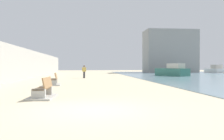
{
  "coord_description": "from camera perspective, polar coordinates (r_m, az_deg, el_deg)",
  "views": [
    {
      "loc": [
        -0.14,
        -7.98,
        1.49
      ],
      "look_at": [
        2.0,
        11.86,
        1.16
      ],
      "focal_mm": 37.42,
      "sensor_mm": 36.0,
      "label": 1
    }
  ],
  "objects": [
    {
      "name": "boat_nearest",
      "position": [
        55.94,
        23.83,
        0.06
      ],
      "size": [
        2.5,
        4.96,
        1.79
      ],
      "color": "white",
      "rests_on": "water_bay"
    },
    {
      "name": "bench_far",
      "position": [
        19.04,
        -14.12,
        -2.87
      ],
      "size": [
        1.27,
        2.18,
        0.98
      ],
      "color": "#ADAAA3",
      "rests_on": "ground"
    },
    {
      "name": "ground_plane",
      "position": [
        26.02,
        -5.83,
        -2.34
      ],
      "size": [
        120.0,
        120.0,
        0.0
      ],
      "primitive_type": "plane",
      "color": "beige"
    },
    {
      "name": "boat_outer",
      "position": [
        36.03,
        14.58,
        -0.25
      ],
      "size": [
        4.32,
        5.41,
        1.86
      ],
      "color": "#337060",
      "rests_on": "water_bay"
    },
    {
      "name": "person_walking",
      "position": [
        29.17,
        -6.83,
        -0.18
      ],
      "size": [
        0.5,
        0.28,
        1.6
      ],
      "color": "#333338",
      "rests_on": "ground"
    },
    {
      "name": "bench_near",
      "position": [
        11.48,
        -16.49,
        -5.38
      ],
      "size": [
        1.21,
        2.15,
        0.98
      ],
      "color": "#ADAAA3",
      "rests_on": "ground"
    },
    {
      "name": "seawall",
      "position": [
        27.01,
        -21.96,
        1.44
      ],
      "size": [
        0.8,
        64.0,
        3.52
      ],
      "primitive_type": "cube",
      "color": "#ADAAA3",
      "rests_on": "ground"
    },
    {
      "name": "harbor_building",
      "position": [
        57.58,
        13.95,
        4.41
      ],
      "size": [
        12.0,
        6.0,
        10.0
      ],
      "primitive_type": "cube",
      "color": "gray",
      "rests_on": "ground"
    }
  ]
}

